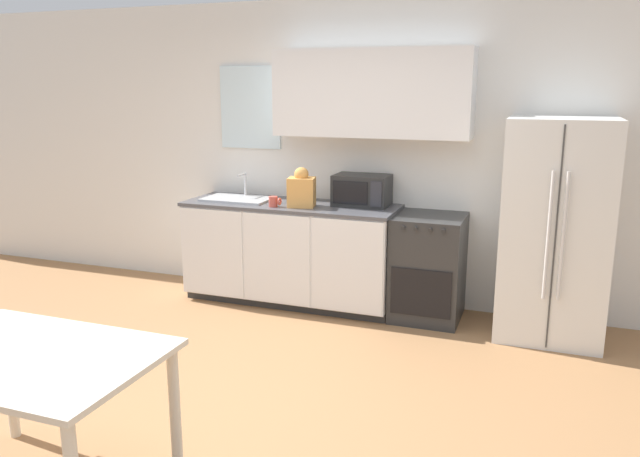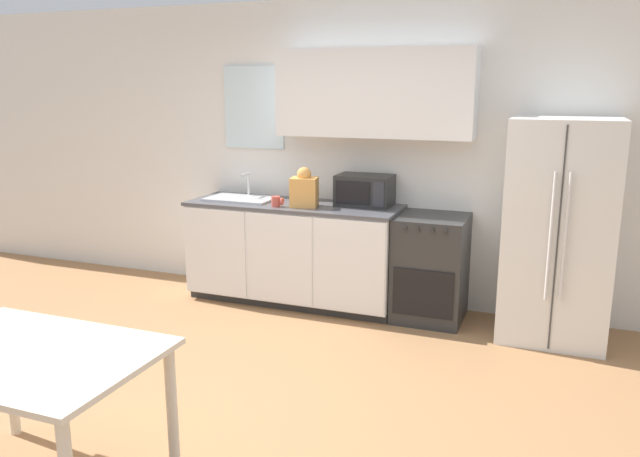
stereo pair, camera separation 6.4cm
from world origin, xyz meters
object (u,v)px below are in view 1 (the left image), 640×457
at_px(oven_range, 428,267).
at_px(coffee_mug, 274,202).
at_px(microwave, 362,190).
at_px(dining_table, 30,374).
at_px(refrigerator, 555,230).

xyz_separation_m(oven_range, coffee_mug, (-1.33, -0.22, 0.52)).
xyz_separation_m(microwave, dining_table, (-0.68, -3.14, -0.42)).
bearing_deg(microwave, coffee_mug, -154.78).
relative_size(refrigerator, microwave, 3.58).
bearing_deg(dining_table, refrigerator, 52.58).
distance_m(microwave, coffee_mug, 0.78).
bearing_deg(refrigerator, dining_table, -127.42).
bearing_deg(coffee_mug, refrigerator, 4.33).
bearing_deg(refrigerator, oven_range, 177.25).
relative_size(refrigerator, dining_table, 1.43).
bearing_deg(refrigerator, microwave, 174.53).
height_order(coffee_mug, dining_table, coffee_mug).
bearing_deg(refrigerator, coffee_mug, -175.67).
relative_size(oven_range, dining_table, 0.74).
height_order(oven_range, microwave, microwave).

